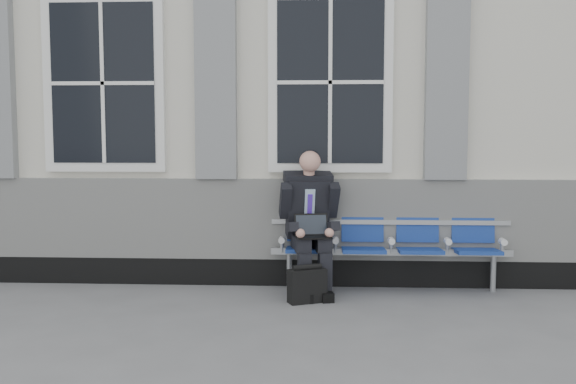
{
  "coord_description": "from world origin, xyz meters",
  "views": [
    {
      "loc": [
        0.26,
        -5.6,
        1.68
      ],
      "look_at": [
        -0.08,
        0.9,
        1.1
      ],
      "focal_mm": 40.0,
      "sensor_mm": 36.0,
      "label": 1
    }
  ],
  "objects": [
    {
      "name": "ground",
      "position": [
        0.0,
        0.0,
        0.0
      ],
      "size": [
        70.0,
        70.0,
        0.0
      ],
      "primitive_type": "plane",
      "color": "slate",
      "rests_on": "ground"
    },
    {
      "name": "station_building",
      "position": [
        -0.02,
        3.47,
        2.22
      ],
      "size": [
        14.4,
        4.4,
        4.49
      ],
      "color": "silver",
      "rests_on": "ground"
    },
    {
      "name": "bench",
      "position": [
        1.01,
        1.32,
        0.55
      ],
      "size": [
        2.6,
        0.47,
        0.91
      ],
      "color": "#9EA0A3",
      "rests_on": "ground"
    },
    {
      "name": "businessman",
      "position": [
        0.14,
        1.18,
        0.81
      ],
      "size": [
        0.67,
        0.9,
        1.52
      ],
      "color": "black",
      "rests_on": "ground"
    },
    {
      "name": "briefcase",
      "position": [
        0.12,
        0.74,
        0.18
      ],
      "size": [
        0.41,
        0.3,
        0.39
      ],
      "color": "black",
      "rests_on": "ground"
    }
  ]
}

